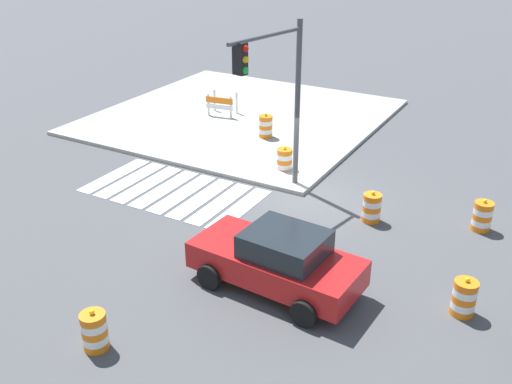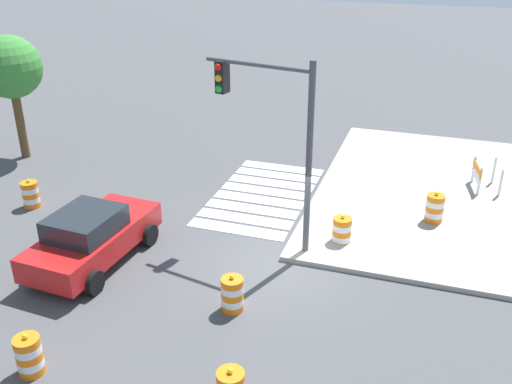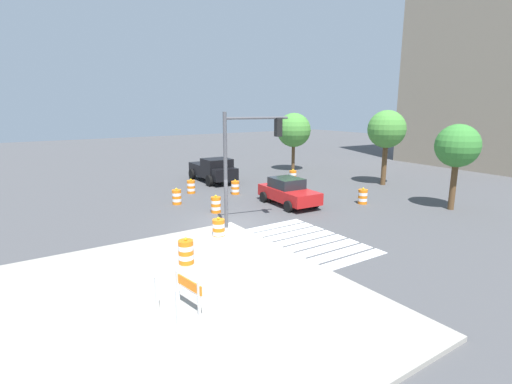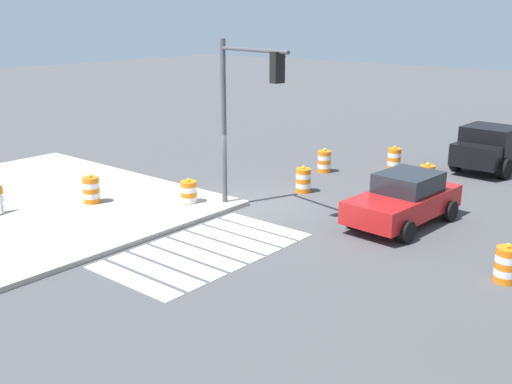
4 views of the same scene
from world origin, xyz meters
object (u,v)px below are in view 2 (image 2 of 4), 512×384
object	(u,v)px
traffic_barrel_lane_center	(232,294)
construction_barricade	(481,173)
traffic_barrel_opposite_curb	(29,355)
traffic_barrel_on_sidewalk	(435,208)
traffic_barrel_crosswalk_end	(342,232)
traffic_light_pole	(272,120)
street_tree_streetside_near	(10,68)
sports_car	(92,236)
traffic_barrel_near_corner	(31,194)

from	to	relation	value
traffic_barrel_lane_center	construction_barricade	world-z (taller)	construction_barricade
traffic_barrel_opposite_curb	traffic_barrel_on_sidewalk	bearing A→B (deg)	-39.28
traffic_barrel_lane_center	traffic_barrel_on_sidewalk	size ratio (longest dim) A/B	1.00
construction_barricade	traffic_barrel_crosswalk_end	bearing A→B (deg)	142.98
traffic_barrel_lane_center	traffic_barrel_opposite_curb	world-z (taller)	same
traffic_light_pole	street_tree_streetside_near	xyz separation A→B (m)	(3.69, 11.69, -0.24)
traffic_barrel_lane_center	traffic_light_pole	size ratio (longest dim) A/B	0.19
construction_barricade	street_tree_streetside_near	xyz separation A→B (m)	(-2.23, 17.68, 2.95)
sports_car	traffic_light_pole	bearing A→B (deg)	-61.17
traffic_light_pole	street_tree_streetside_near	distance (m)	12.26
traffic_barrel_near_corner	traffic_barrel_crosswalk_end	distance (m)	10.48
sports_car	traffic_barrel_near_corner	xyz separation A→B (m)	(2.37, 3.97, -0.36)
traffic_barrel_crosswalk_end	traffic_barrel_opposite_curb	xyz separation A→B (m)	(-7.41, 5.30, 0.00)
traffic_light_pole	street_tree_streetside_near	world-z (taller)	traffic_light_pole
traffic_barrel_near_corner	traffic_light_pole	distance (m)	9.13
sports_car	construction_barricade	xyz separation A→B (m)	(8.39, -10.47, -0.09)
sports_car	street_tree_streetside_near	distance (m)	9.90
traffic_barrel_near_corner	street_tree_streetside_near	world-z (taller)	street_tree_streetside_near
traffic_barrel_near_corner	traffic_barrel_lane_center	xyz separation A→B (m)	(-3.25, -8.48, 0.00)
sports_car	traffic_barrel_crosswalk_end	bearing A→B (deg)	-64.36
sports_car	traffic_barrel_opposite_curb	size ratio (longest dim) A/B	4.32
traffic_barrel_crosswalk_end	traffic_barrel_opposite_curb	bearing A→B (deg)	144.47
traffic_barrel_lane_center	street_tree_streetside_near	distance (m)	14.04
traffic_barrel_crosswalk_end	traffic_barrel_on_sidewalk	xyz separation A→B (m)	(2.17, -2.54, 0.15)
traffic_barrel_near_corner	traffic_light_pole	world-z (taller)	traffic_light_pole
sports_car	traffic_barrel_lane_center	distance (m)	4.61
traffic_barrel_opposite_curb	street_tree_streetside_near	world-z (taller)	street_tree_streetside_near
sports_car	construction_barricade	size ratio (longest dim) A/B	3.28
traffic_barrel_crosswalk_end	traffic_barrel_lane_center	distance (m)	4.45
traffic_barrel_on_sidewalk	construction_barricade	distance (m)	3.43
traffic_barrel_near_corner	traffic_barrel_on_sidewalk	distance (m)	13.32
traffic_barrel_lane_center	traffic_barrel_crosswalk_end	bearing A→B (deg)	-26.40
traffic_barrel_on_sidewalk	street_tree_streetside_near	size ratio (longest dim) A/B	0.21
traffic_barrel_opposite_curb	traffic_barrel_on_sidewalk	world-z (taller)	traffic_barrel_on_sidewalk
traffic_light_pole	traffic_barrel_crosswalk_end	bearing A→B (deg)	-72.09
traffic_barrel_opposite_curb	construction_barricade	xyz separation A→B (m)	(12.69, -9.27, 0.27)
construction_barricade	sports_car	bearing A→B (deg)	128.72
construction_barricade	traffic_light_pole	size ratio (longest dim) A/B	0.24
traffic_barrel_opposite_curb	traffic_barrel_near_corner	bearing A→B (deg)	37.72
traffic_barrel_crosswalk_end	street_tree_streetside_near	distance (m)	14.40
traffic_barrel_crosswalk_end	construction_barricade	size ratio (longest dim) A/B	0.76
traffic_barrel_lane_center	street_tree_streetside_near	bearing A→B (deg)	59.05
traffic_barrel_near_corner	traffic_light_pole	xyz separation A→B (m)	(0.09, -8.45, 3.46)
traffic_light_pole	construction_barricade	bearing A→B (deg)	-45.30
traffic_barrel_near_corner	construction_barricade	world-z (taller)	construction_barricade
traffic_barrel_opposite_curb	street_tree_streetside_near	xyz separation A→B (m)	(10.46, 8.41, 3.21)
traffic_barrel_crosswalk_end	traffic_barrel_opposite_curb	distance (m)	9.11
traffic_barrel_crosswalk_end	sports_car	bearing A→B (deg)	115.64
traffic_barrel_opposite_curb	street_tree_streetside_near	distance (m)	13.80
sports_car	traffic_barrel_lane_center	xyz separation A→B (m)	(-0.87, -4.51, -0.36)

